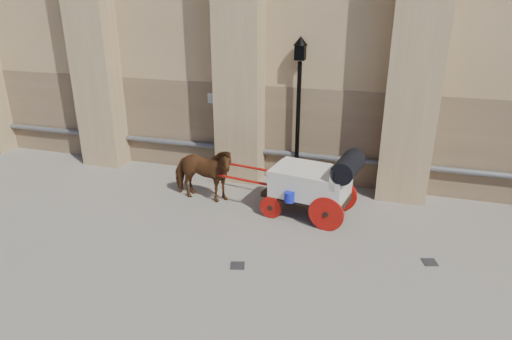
% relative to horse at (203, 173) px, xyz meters
% --- Properties ---
extents(ground, '(90.00, 90.00, 0.00)m').
position_rel_horse_xyz_m(ground, '(1.51, -1.71, -0.84)').
color(ground, slate).
rests_on(ground, ground).
extents(horse, '(2.02, 0.98, 1.68)m').
position_rel_horse_xyz_m(horse, '(0.00, 0.00, 0.00)').
color(horse, brown).
rests_on(horse, ground).
extents(carriage, '(4.43, 1.83, 1.88)m').
position_rel_horse_xyz_m(carriage, '(3.28, -0.05, 0.17)').
color(carriage, black).
rests_on(carriage, ground).
extents(street_lamp, '(0.42, 0.42, 4.53)m').
position_rel_horse_xyz_m(street_lamp, '(2.32, 2.05, 1.58)').
color(street_lamp, black).
rests_on(street_lamp, ground).
extents(drain_grate_near, '(0.40, 0.40, 0.01)m').
position_rel_horse_xyz_m(drain_grate_near, '(2.07, -2.95, -0.83)').
color(drain_grate_near, black).
rests_on(drain_grate_near, ground).
extents(drain_grate_far, '(0.40, 0.40, 0.01)m').
position_rel_horse_xyz_m(drain_grate_far, '(6.20, -1.56, -0.83)').
color(drain_grate_far, black).
rests_on(drain_grate_far, ground).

